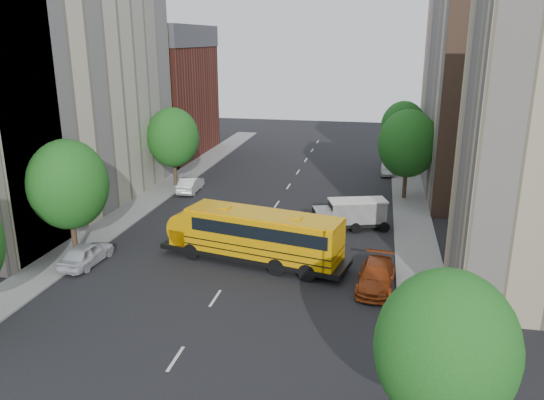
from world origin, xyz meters
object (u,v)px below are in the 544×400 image
(street_tree_4, at_px, (408,144))
(parked_car_1, at_px, (191,184))
(school_bus, at_px, (251,233))
(parked_car_5, at_px, (388,169))
(street_tree_5, at_px, (403,127))
(street_tree_1, at_px, (68,185))
(street_tree_3, at_px, (446,349))
(safari_truck, at_px, (351,214))
(street_tree_2, at_px, (173,137))
(parked_car_0, at_px, (86,254))
(parked_car_3, at_px, (376,276))

(street_tree_4, bearing_deg, parked_car_1, -175.06)
(school_bus, bearing_deg, parked_car_5, 83.36)
(street_tree_5, xyz_separation_m, parked_car_5, (-1.40, -3.10, -4.06))
(street_tree_1, height_order, street_tree_4, street_tree_4)
(street_tree_3, distance_m, safari_truck, 23.63)
(street_tree_2, xyz_separation_m, street_tree_4, (22.00, 0.00, 0.25))
(street_tree_2, bearing_deg, parked_car_1, -37.87)
(school_bus, relative_size, parked_car_0, 2.95)
(street_tree_3, relative_size, street_tree_5, 0.95)
(street_tree_2, height_order, safari_truck, street_tree_2)
(street_tree_3, distance_m, parked_car_0, 24.48)
(school_bus, xyz_separation_m, parked_car_5, (8.80, 25.52, -1.33))
(safari_truck, bearing_deg, street_tree_1, -170.27)
(parked_car_1, bearing_deg, street_tree_1, 79.19)
(street_tree_4, relative_size, parked_car_5, 2.08)
(street_tree_2, bearing_deg, parked_car_3, -43.48)
(street_tree_4, bearing_deg, school_bus, -121.52)
(safari_truck, distance_m, parked_car_5, 18.10)
(parked_car_1, distance_m, parked_car_3, 24.51)
(street_tree_1, xyz_separation_m, parked_car_3, (19.80, -0.77, -4.23))
(street_tree_3, bearing_deg, street_tree_4, 90.00)
(parked_car_3, bearing_deg, street_tree_4, 87.69)
(parked_car_1, distance_m, parked_car_5, 21.24)
(street_tree_1, relative_size, parked_car_3, 1.60)
(street_tree_3, relative_size, school_bus, 0.55)
(street_tree_1, relative_size, street_tree_4, 0.98)
(street_tree_2, bearing_deg, safari_truck, -26.81)
(street_tree_4, bearing_deg, parked_car_3, -96.68)
(parked_car_3, xyz_separation_m, parked_car_5, (0.80, 27.67, -0.08))
(street_tree_3, xyz_separation_m, parked_car_1, (-19.80, 30.29, -3.73))
(street_tree_3, relative_size, parked_car_5, 1.83)
(street_tree_1, bearing_deg, parked_car_0, -37.81)
(school_bus, xyz_separation_m, parked_car_1, (-9.60, 14.91, -1.25))
(street_tree_3, distance_m, school_bus, 18.62)
(street_tree_3, height_order, parked_car_0, street_tree_3)
(street_tree_5, bearing_deg, parked_car_3, -94.09)
(parked_car_0, bearing_deg, street_tree_2, -82.24)
(street_tree_5, height_order, parked_car_3, street_tree_5)
(street_tree_4, bearing_deg, safari_truck, -115.29)
(street_tree_2, relative_size, street_tree_3, 1.08)
(school_bus, xyz_separation_m, parked_car_0, (-10.31, -2.53, -1.23))
(safari_truck, relative_size, parked_car_1, 1.30)
(street_tree_1, height_order, school_bus, street_tree_1)
(safari_truck, bearing_deg, street_tree_2, 135.98)
(street_tree_5, xyz_separation_m, parked_car_3, (-2.20, -30.77, -3.98))
(street_tree_5, distance_m, parked_car_5, 5.30)
(street_tree_4, bearing_deg, parked_car_5, 98.94)
(parked_car_1, bearing_deg, safari_truck, 151.85)
(street_tree_3, bearing_deg, safari_truck, 100.43)
(parked_car_5, bearing_deg, street_tree_2, -154.37)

